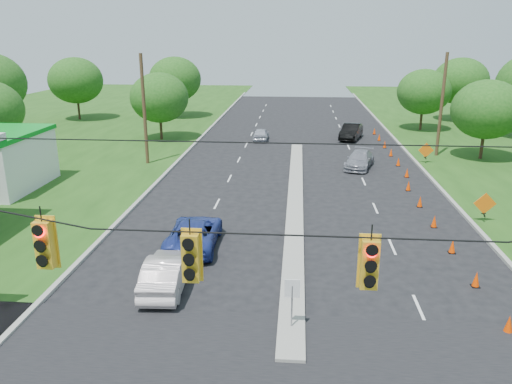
{
  "coord_description": "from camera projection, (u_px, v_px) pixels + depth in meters",
  "views": [
    {
      "loc": [
        0.06,
        -9.92,
        10.25
      ],
      "look_at": [
        -1.96,
        13.84,
        2.8
      ],
      "focal_mm": 35.0,
      "sensor_mm": 36.0,
      "label": 1
    }
  ],
  "objects": [
    {
      "name": "curb_left",
      "position": [
        176.0,
        164.0,
        41.85
      ],
      "size": [
        0.25,
        110.0,
        0.16
      ],
      "primitive_type": "cube",
      "color": "gray",
      "rests_on": "ground"
    },
    {
      "name": "curb_right",
      "position": [
        422.0,
        169.0,
        40.22
      ],
      "size": [
        0.25,
        110.0,
        0.16
      ],
      "primitive_type": "cube",
      "color": "gray",
      "rests_on": "ground"
    },
    {
      "name": "median",
      "position": [
        295.0,
        201.0,
        32.47
      ],
      "size": [
        1.0,
        34.0,
        0.18
      ],
      "primitive_type": "cube",
      "color": "gray",
      "rests_on": "ground"
    },
    {
      "name": "median_sign",
      "position": [
        292.0,
        294.0,
        17.77
      ],
      "size": [
        0.55,
        0.06,
        2.05
      ],
      "color": "gray",
      "rests_on": "ground"
    },
    {
      "name": "signal_span",
      "position": [
        288.0,
        310.0,
        10.07
      ],
      "size": [
        25.6,
        0.32,
        9.0
      ],
      "color": "#422D1C",
      "rests_on": "ground"
    },
    {
      "name": "utility_pole_far_left",
      "position": [
        144.0,
        110.0,
        40.7
      ],
      "size": [
        0.28,
        0.28,
        9.0
      ],
      "primitive_type": "cylinder",
      "color": "#422D1C",
      "rests_on": "ground"
    },
    {
      "name": "utility_pole_far_right",
      "position": [
        442.0,
        106.0,
        43.44
      ],
      "size": [
        0.28,
        0.28,
        9.0
      ],
      "primitive_type": "cylinder",
      "color": "#422D1C",
      "rests_on": "ground"
    },
    {
      "name": "cone_1",
      "position": [
        509.0,
        324.0,
        17.95
      ],
      "size": [
        0.32,
        0.32,
        0.7
      ],
      "primitive_type": "cone",
      "color": "#FF3F00",
      "rests_on": "ground"
    },
    {
      "name": "cone_2",
      "position": [
        476.0,
        279.0,
        21.28
      ],
      "size": [
        0.32,
        0.32,
        0.7
      ],
      "primitive_type": "cone",
      "color": "#FF3F00",
      "rests_on": "ground"
    },
    {
      "name": "cone_3",
      "position": [
        452.0,
        246.0,
        24.61
      ],
      "size": [
        0.32,
        0.32,
        0.7
      ],
      "primitive_type": "cone",
      "color": "#FF3F00",
      "rests_on": "ground"
    },
    {
      "name": "cone_4",
      "position": [
        434.0,
        221.0,
        27.94
      ],
      "size": [
        0.32,
        0.32,
        0.7
      ],
      "primitive_type": "cone",
      "color": "#FF3F00",
      "rests_on": "ground"
    },
    {
      "name": "cone_5",
      "position": [
        420.0,
        202.0,
        31.26
      ],
      "size": [
        0.32,
        0.32,
        0.7
      ],
      "primitive_type": "cone",
      "color": "#FF3F00",
      "rests_on": "ground"
    },
    {
      "name": "cone_6",
      "position": [
        408.0,
        186.0,
        34.59
      ],
      "size": [
        0.32,
        0.32,
        0.7
      ],
      "primitive_type": "cone",
      "color": "#FF3F00",
      "rests_on": "ground"
    },
    {
      "name": "cone_7",
      "position": [
        407.0,
        173.0,
        37.87
      ],
      "size": [
        0.32,
        0.32,
        0.7
      ],
      "primitive_type": "cone",
      "color": "#FF3F00",
      "rests_on": "ground"
    },
    {
      "name": "cone_8",
      "position": [
        398.0,
        162.0,
        41.2
      ],
      "size": [
        0.32,
        0.32,
        0.7
      ],
      "primitive_type": "cone",
      "color": "#FF3F00",
      "rests_on": "ground"
    },
    {
      "name": "cone_9",
      "position": [
        391.0,
        152.0,
        44.53
      ],
      "size": [
        0.32,
        0.32,
        0.7
      ],
      "primitive_type": "cone",
      "color": "#FF3F00",
      "rests_on": "ground"
    },
    {
      "name": "cone_10",
      "position": [
        385.0,
        144.0,
        47.86
      ],
      "size": [
        0.32,
        0.32,
        0.7
      ],
      "primitive_type": "cone",
      "color": "#FF3F00",
      "rests_on": "ground"
    },
    {
      "name": "cone_11",
      "position": [
        379.0,
        137.0,
        51.19
      ],
      "size": [
        0.32,
        0.32,
        0.7
      ],
      "primitive_type": "cone",
      "color": "#FF3F00",
      "rests_on": "ground"
    },
    {
      "name": "cone_12",
      "position": [
        374.0,
        131.0,
        54.52
      ],
      "size": [
        0.32,
        0.32,
        0.7
      ],
      "primitive_type": "cone",
      "color": "#FF3F00",
      "rests_on": "ground"
    },
    {
      "name": "work_sign_1",
      "position": [
        485.0,
        205.0,
        28.42
      ],
      "size": [
        1.27,
        0.58,
        1.37
      ],
      "color": "black",
      "rests_on": "ground"
    },
    {
      "name": "work_sign_2",
      "position": [
        426.0,
        151.0,
        41.74
      ],
      "size": [
        1.27,
        0.58,
        1.37
      ],
      "color": "black",
      "rests_on": "ground"
    },
    {
      "name": "tree_4",
      "position": [
        76.0,
        80.0,
        62.74
      ],
      "size": [
        6.72,
        6.72,
        7.84
      ],
      "color": "black",
      "rests_on": "ground"
    },
    {
      "name": "tree_5",
      "position": [
        159.0,
        98.0,
        50.38
      ],
      "size": [
        5.88,
        5.88,
        6.86
      ],
      "color": "black",
      "rests_on": "ground"
    },
    {
      "name": "tree_6",
      "position": [
        175.0,
        79.0,
        64.62
      ],
      "size": [
        6.72,
        6.72,
        7.84
      ],
      "color": "black",
      "rests_on": "ground"
    },
    {
      "name": "tree_9",
      "position": [
        487.0,
        109.0,
        42.25
      ],
      "size": [
        5.88,
        5.88,
        6.86
      ],
      "color": "black",
      "rests_on": "ground"
    },
    {
      "name": "tree_11",
      "position": [
        461.0,
        81.0,
        61.72
      ],
      "size": [
        6.72,
        6.72,
        7.84
      ],
      "color": "black",
      "rests_on": "ground"
    },
    {
      "name": "tree_12",
      "position": [
        424.0,
        92.0,
        55.73
      ],
      "size": [
        5.88,
        5.88,
        6.86
      ],
      "color": "black",
      "rests_on": "ground"
    },
    {
      "name": "white_sedan",
      "position": [
        166.0,
        272.0,
        21.06
      ],
      "size": [
        1.82,
        4.56,
        1.47
      ],
      "primitive_type": "imported",
      "rotation": [
        0.0,
        0.0,
        3.2
      ],
      "color": "silver",
      "rests_on": "ground"
    },
    {
      "name": "blue_pickup",
      "position": [
        194.0,
        233.0,
        25.29
      ],
      "size": [
        2.54,
        5.29,
        1.45
      ],
      "primitive_type": "imported",
      "rotation": [
        0.0,
        0.0,
        3.17
      ],
      "color": "navy",
      "rests_on": "ground"
    },
    {
      "name": "silver_car_far",
      "position": [
        359.0,
        160.0,
        40.55
      ],
      "size": [
        3.1,
        4.96,
        1.34
      ],
      "primitive_type": "imported",
      "rotation": [
        0.0,
        0.0,
        -0.28
      ],
      "color": "gray",
      "rests_on": "ground"
    },
    {
      "name": "silver_car_oncoming",
      "position": [
        261.0,
        134.0,
        51.33
      ],
      "size": [
        1.53,
        3.72,
        1.26
      ],
      "primitive_type": "imported",
      "rotation": [
        0.0,
        0.0,
        3.15
      ],
      "color": "#ABAEBB",
      "rests_on": "ground"
    },
    {
      "name": "dark_car_receding",
      "position": [
        351.0,
        132.0,
        51.82
      ],
      "size": [
        2.98,
        5.14,
        1.6
      ],
      "primitive_type": "imported",
      "rotation": [
        0.0,
        0.0,
        -0.28
      ],
      "color": "black",
      "rests_on": "ground"
    }
  ]
}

